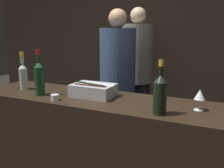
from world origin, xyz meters
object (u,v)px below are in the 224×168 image
Objects in this scene: ice_bin_with_bottles at (93,89)px; candle_votive at (55,97)px; red_wine_bottle_burgundy at (39,77)px; person_in_hoodie at (137,70)px; champagne_bottle at (160,93)px; rose_wine_bottle at (23,74)px; person_blond_tee at (117,79)px; wine_glass at (200,95)px.

ice_bin_with_bottles is 5.63× the size of candle_votive.
person_in_hoodie reaches higher than red_wine_bottle_burgundy.
candle_votive is 0.18× the size of champagne_bottle.
person_blond_tee is at bearing 61.88° from rose_wine_bottle.
ice_bin_with_bottles is at bearing 161.21° from champagne_bottle.
rose_wine_bottle is at bearing -175.25° from ice_bin_with_bottles.
person_blond_tee is (-1.00, 0.92, -0.14)m from wine_glass.
red_wine_bottle_burgundy is at bearing -140.83° from person_blond_tee.
rose_wine_bottle is 1.30m from champagne_bottle.
champagne_bottle reaches higher than ice_bin_with_bottles.
candle_votive is 0.82m from champagne_bottle.
ice_bin_with_bottles is 0.20× the size of person_blond_tee.
wine_glass is (0.82, -0.01, 0.05)m from ice_bin_with_bottles.
champagne_bottle reaches higher than rose_wine_bottle.
champagne_bottle is 1.79m from person_in_hoodie.
person_blond_tee is (0.04, 1.13, -0.06)m from candle_votive.
champagne_bottle is at bearing -6.50° from rose_wine_bottle.
wine_glass is 2.30× the size of candle_votive.
rose_wine_bottle is (-1.51, -0.04, 0.03)m from wine_glass.
champagne_bottle is at bearing -92.73° from person_blond_tee.
ice_bin_with_bottles is 0.70m from rose_wine_bottle.
candle_votive is 1.66m from person_in_hoodie.
red_wine_bottle_burgundy is 1.62m from person_in_hoodie.
candle_votive is at bearing 40.14° from person_in_hoodie.
person_in_hoodie is at bearing 123.11° from wine_glass.
red_wine_bottle_burgundy is at bearing 32.72° from person_in_hoodie.
candle_votive is at bearing -168.44° from wine_glass.
person_blond_tee is (-0.18, 0.90, -0.09)m from ice_bin_with_bottles.
champagne_bottle is (1.29, -0.15, 0.01)m from rose_wine_bottle.
rose_wine_bottle is 0.19× the size of person_in_hoodie.
rose_wine_bottle is at bearing 160.17° from candle_votive.
person_in_hoodie is (-0.12, 1.43, -0.06)m from ice_bin_with_bottles.
rose_wine_bottle is 1.10m from person_blond_tee.
rose_wine_bottle reaches higher than wine_glass.
person_in_hoodie is at bearing 45.85° from person_blond_tee.
person_in_hoodie is 0.53m from person_blond_tee.
red_wine_bottle_burgundy is (0.27, -0.10, 0.02)m from rose_wine_bottle.
person_blond_tee is (0.24, 1.05, -0.19)m from red_wine_bottle_burgundy.
champagne_bottle is (0.60, -0.20, 0.09)m from ice_bin_with_bottles.
champagne_bottle is at bearing -139.86° from wine_glass.
person_in_hoodie reaches higher than wine_glass.
champagne_bottle is 0.19× the size of person_in_hoodie.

